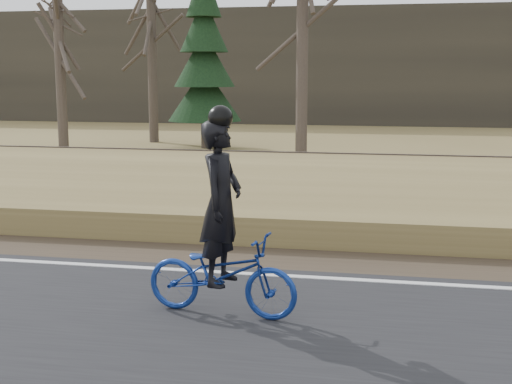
# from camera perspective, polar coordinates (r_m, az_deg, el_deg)

# --- Properties ---
(ground) EXTENTS (120.00, 120.00, 0.00)m
(ground) POSITION_cam_1_polar(r_m,az_deg,el_deg) (9.02, 14.87, -7.94)
(ground) COLOR olive
(ground) RESTS_ON ground
(road) EXTENTS (120.00, 6.00, 0.06)m
(road) POSITION_cam_1_polar(r_m,az_deg,el_deg) (6.66, 16.15, -14.06)
(road) COLOR black
(road) RESTS_ON ground
(edge_line) EXTENTS (120.00, 0.12, 0.01)m
(edge_line) POSITION_cam_1_polar(r_m,az_deg,el_deg) (9.19, 14.81, -7.18)
(edge_line) COLOR silver
(edge_line) RESTS_ON road
(shoulder) EXTENTS (120.00, 1.60, 0.04)m
(shoulder) POSITION_cam_1_polar(r_m,az_deg,el_deg) (10.16, 14.48, -5.83)
(shoulder) COLOR #473A2B
(shoulder) RESTS_ON ground
(embankment) EXTENTS (120.00, 5.00, 0.44)m
(embankment) POSITION_cam_1_polar(r_m,az_deg,el_deg) (13.04, 13.85, -1.54)
(embankment) COLOR olive
(embankment) RESTS_ON ground
(ballast) EXTENTS (120.00, 3.00, 0.45)m
(ballast) POSITION_cam_1_polar(r_m,az_deg,el_deg) (16.78, 13.34, 0.92)
(ballast) COLOR slate
(ballast) RESTS_ON ground
(railroad) EXTENTS (120.00, 2.40, 0.29)m
(railroad) POSITION_cam_1_polar(r_m,az_deg,el_deg) (16.74, 13.38, 1.95)
(railroad) COLOR black
(railroad) RESTS_ON ballast
(treeline_backdrop) EXTENTS (120.00, 4.00, 6.00)m
(treeline_backdrop) POSITION_cam_1_polar(r_m,az_deg,el_deg) (38.60, 12.47, 9.79)
(treeline_backdrop) COLOR #383328
(treeline_backdrop) RESTS_ON ground
(cyclist) EXTENTS (1.77, 0.81, 2.26)m
(cyclist) POSITION_cam_1_polar(r_m,az_deg,el_deg) (7.68, -2.78, -4.50)
(cyclist) COLOR navy
(cyclist) RESTS_ON road
(bare_tree_far_left) EXTENTS (0.36, 0.36, 6.67)m
(bare_tree_far_left) POSITION_cam_1_polar(r_m,az_deg,el_deg) (26.18, -15.44, 10.65)
(bare_tree_far_left) COLOR brown
(bare_tree_far_left) RESTS_ON ground
(bare_tree_left) EXTENTS (0.36, 0.36, 8.21)m
(bare_tree_left) POSITION_cam_1_polar(r_m,az_deg,el_deg) (28.03, -8.35, 12.36)
(bare_tree_left) COLOR brown
(bare_tree_left) RESTS_ON ground
(bare_tree_near_left) EXTENTS (0.36, 0.36, 8.04)m
(bare_tree_near_left) POSITION_cam_1_polar(r_m,az_deg,el_deg) (21.88, 3.73, 13.05)
(bare_tree_near_left) COLOR brown
(bare_tree_near_left) RESTS_ON ground
(conifer) EXTENTS (2.60, 2.60, 6.48)m
(conifer) POSITION_cam_1_polar(r_m,az_deg,el_deg) (25.46, -4.16, 10.40)
(conifer) COLOR brown
(conifer) RESTS_ON ground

